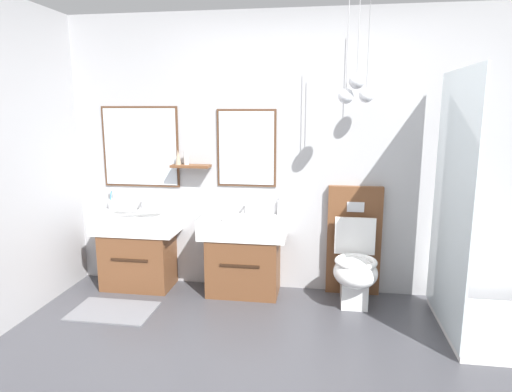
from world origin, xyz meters
name	(u,v)px	position (x,y,z in m)	size (l,w,h in m)	color
wall_back	(304,155)	(-0.02, 1.72, 1.26)	(4.64, 0.65, 2.52)	#A8A8AA
bath_mat	(113,311)	(-1.55, 0.93, 0.01)	(0.68, 0.44, 0.01)	slate
vanity_sink_left	(138,248)	(-1.55, 1.49, 0.38)	(0.78, 0.43, 0.71)	brown
tap_on_left_sink	(143,203)	(-1.55, 1.64, 0.78)	(0.03, 0.13, 0.11)	silver
vanity_sink_right	(244,253)	(-0.54, 1.49, 0.38)	(0.78, 0.43, 0.71)	brown
tap_on_right_sink	(246,206)	(-0.54, 1.64, 0.78)	(0.03, 0.13, 0.11)	silver
toilet	(354,260)	(0.45, 1.46, 0.38)	(0.48, 0.63, 1.00)	brown
toothbrush_cup	(112,204)	(-1.86, 1.62, 0.77)	(0.07, 0.07, 0.21)	silver
soap_dispenser	(280,207)	(-0.22, 1.63, 0.79)	(0.06, 0.06, 0.17)	white
folded_hand_towel	(237,218)	(-0.58, 1.38, 0.74)	(0.22, 0.16, 0.04)	white
shower_tray	(491,284)	(1.42, 1.04, 0.39)	(1.05, 0.99, 1.95)	white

